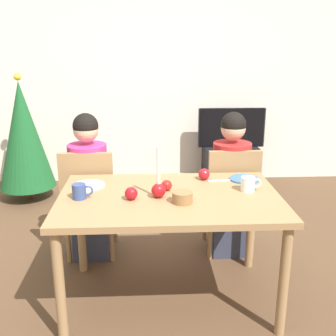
{
  "coord_description": "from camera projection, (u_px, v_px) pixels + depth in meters",
  "views": [
    {
      "loc": [
        -0.13,
        -2.42,
        1.68
      ],
      "look_at": [
        0.0,
        0.2,
        0.87
      ],
      "focal_mm": 43.87,
      "sensor_mm": 36.0,
      "label": 1
    }
  ],
  "objects": [
    {
      "name": "plate_left",
      "position": [
        89.0,
        185.0,
        2.76
      ],
      "size": [
        0.21,
        0.21,
        0.01
      ],
      "primitive_type": "cylinder",
      "color": "silver",
      "rests_on": "dining_table"
    },
    {
      "name": "chair_right",
      "position": [
        231.0,
        195.0,
        3.27
      ],
      "size": [
        0.4,
        0.4,
        0.9
      ],
      "color": "#99754C",
      "rests_on": "ground"
    },
    {
      "name": "fork_right",
      "position": [
        221.0,
        181.0,
        2.86
      ],
      "size": [
        0.18,
        0.03,
        0.01
      ],
      "primitive_type": "cube",
      "rotation": [
        0.0,
        0.0,
        0.1
      ],
      "color": "silver",
      "rests_on": "dining_table"
    },
    {
      "name": "candle_centerpiece",
      "position": [
        158.0,
        187.0,
        2.54
      ],
      "size": [
        0.09,
        0.09,
        0.33
      ],
      "color": "red",
      "rests_on": "dining_table"
    },
    {
      "name": "mug_left",
      "position": [
        80.0,
        191.0,
        2.53
      ],
      "size": [
        0.13,
        0.09,
        0.09
      ],
      "color": "#33477F",
      "rests_on": "dining_table"
    },
    {
      "name": "christmas_tree",
      "position": [
        24.0,
        135.0,
        4.4
      ],
      "size": [
        0.6,
        0.6,
        1.38
      ],
      "color": "brown",
      "rests_on": "ground"
    },
    {
      "name": "bowl_walnuts",
      "position": [
        182.0,
        197.0,
        2.47
      ],
      "size": [
        0.12,
        0.12,
        0.07
      ],
      "primitive_type": "cylinder",
      "color": "olive",
      "rests_on": "dining_table"
    },
    {
      "name": "tv_stand",
      "position": [
        230.0,
        166.0,
        4.98
      ],
      "size": [
        0.64,
        0.4,
        0.48
      ],
      "primitive_type": "cube",
      "color": "black",
      "rests_on": "ground"
    },
    {
      "name": "apple_by_right_mug",
      "position": [
        131.0,
        193.0,
        2.51
      ],
      "size": [
        0.08,
        0.08,
        0.08
      ],
      "primitive_type": "sphere",
      "color": "#B1131B",
      "rests_on": "dining_table"
    },
    {
      "name": "back_wall",
      "position": [
        158.0,
        75.0,
        4.91
      ],
      "size": [
        6.4,
        0.1,
        2.6
      ],
      "primitive_type": "cube",
      "color": "silver",
      "rests_on": "ground"
    },
    {
      "name": "person_left_child",
      "position": [
        89.0,
        189.0,
        3.23
      ],
      "size": [
        0.3,
        0.3,
        1.17
      ],
      "color": "#33384C",
      "rests_on": "ground"
    },
    {
      "name": "apple_near_candle",
      "position": [
        204.0,
        174.0,
        2.88
      ],
      "size": [
        0.08,
        0.08,
        0.08
      ],
      "primitive_type": "sphere",
      "color": "#B01721",
      "rests_on": "dining_table"
    },
    {
      "name": "tv",
      "position": [
        232.0,
        128.0,
        4.84
      ],
      "size": [
        0.79,
        0.05,
        0.46
      ],
      "color": "black",
      "rests_on": "tv_stand"
    },
    {
      "name": "chair_left",
      "position": [
        89.0,
        197.0,
        3.21
      ],
      "size": [
        0.4,
        0.4,
        0.9
      ],
      "color": "#99754C",
      "rests_on": "ground"
    },
    {
      "name": "ground_plane",
      "position": [
        169.0,
        298.0,
        2.81
      ],
      "size": [
        7.68,
        7.68,
        0.0
      ],
      "primitive_type": "plane",
      "color": "brown"
    },
    {
      "name": "apple_by_left_plate",
      "position": [
        167.0,
        185.0,
        2.67
      ],
      "size": [
        0.07,
        0.07,
        0.07
      ],
      "primitive_type": "sphere",
      "color": "#B31C1A",
      "rests_on": "dining_table"
    },
    {
      "name": "person_right_child",
      "position": [
        230.0,
        187.0,
        3.28
      ],
      "size": [
        0.3,
        0.3,
        1.17
      ],
      "color": "#33384C",
      "rests_on": "ground"
    },
    {
      "name": "mug_right",
      "position": [
        248.0,
        184.0,
        2.66
      ],
      "size": [
        0.13,
        0.09,
        0.09
      ],
      "color": "white",
      "rests_on": "dining_table"
    },
    {
      "name": "dining_table",
      "position": [
        170.0,
        208.0,
        2.62
      ],
      "size": [
        1.4,
        0.9,
        0.75
      ],
      "color": "#99754C",
      "rests_on": "ground"
    },
    {
      "name": "plate_right",
      "position": [
        244.0,
        179.0,
        2.88
      ],
      "size": [
        0.21,
        0.21,
        0.01
      ],
      "primitive_type": "cylinder",
      "color": "teal",
      "rests_on": "dining_table"
    }
  ]
}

